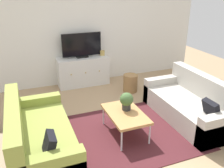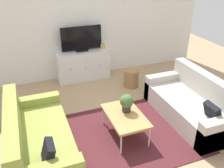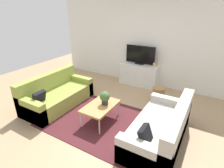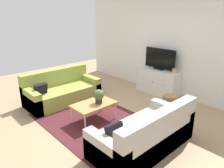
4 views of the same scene
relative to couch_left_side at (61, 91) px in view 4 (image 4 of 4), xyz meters
The scene contains 11 objects.
ground_plane 1.47m from the couch_left_side, ahead, with size 10.00×10.00×0.00m, color tan.
wall_back 3.21m from the couch_left_side, 61.49° to the left, with size 6.40×0.12×2.70m, color silver.
area_rug 1.47m from the couch_left_side, ahead, with size 2.50×1.90×0.01m, color #4C1E23.
couch_left_side is the anchor object (origin of this frame).
couch_right_side 2.88m from the couch_left_side, ahead, with size 0.89×1.89×0.83m.
coffee_table 1.47m from the couch_left_side, ahead, with size 0.57×0.91×0.42m.
potted_plant 1.56m from the couch_left_side, ahead, with size 0.23×0.23×0.31m.
tv_console 2.75m from the couch_left_side, 59.69° to the left, with size 1.27×0.47×0.72m.
flat_screen_tv 2.87m from the couch_left_side, 59.90° to the left, with size 0.97×0.16×0.60m.
mantel_clock 3.09m from the couch_left_side, 51.31° to the left, with size 0.11×0.07×0.13m, color tan.
wicker_basket 2.80m from the couch_left_side, 33.93° to the left, with size 0.34×0.34×0.41m, color #9E7547.
Camera 4 is at (3.32, -2.64, 2.28)m, focal length 33.75 mm.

